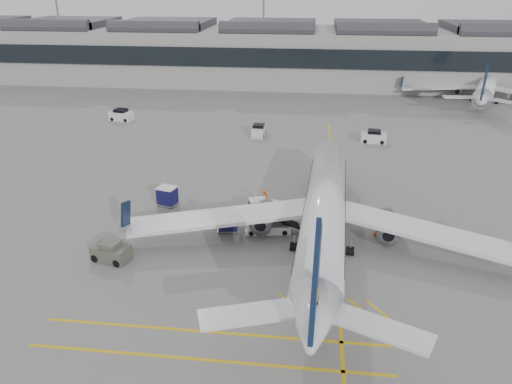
# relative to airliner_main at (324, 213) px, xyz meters

# --- Properties ---
(ground) EXTENTS (220.00, 220.00, 0.00)m
(ground) POSITION_rel_airliner_main_xyz_m (-8.88, -2.49, -2.81)
(ground) COLOR gray
(ground) RESTS_ON ground
(terminal) EXTENTS (200.00, 20.45, 12.40)m
(terminal) POSITION_rel_airliner_main_xyz_m (-8.88, 69.44, 3.33)
(terminal) COLOR #9E9E99
(terminal) RESTS_ON ground
(light_masts) EXTENTS (113.00, 0.60, 25.45)m
(light_masts) POSITION_rel_airliner_main_xyz_m (-10.55, 83.51, 11.68)
(light_masts) COLOR slate
(light_masts) RESTS_ON ground
(apron_markings) EXTENTS (0.25, 60.00, 0.01)m
(apron_markings) POSITION_rel_airliner_main_xyz_m (1.12, 7.51, -2.80)
(apron_markings) COLOR gold
(apron_markings) RESTS_ON ground
(airliner_main) EXTENTS (32.85, 35.95, 9.55)m
(airliner_main) POSITION_rel_airliner_main_xyz_m (0.00, 0.00, 0.00)
(airliner_main) COLOR white
(airliner_main) RESTS_ON ground
(airliner_far) EXTENTS (28.14, 31.18, 8.67)m
(airliner_far) POSITION_rel_airliner_main_xyz_m (29.37, 56.43, -0.26)
(airliner_far) COLOR white
(airliner_far) RESTS_ON ground
(belt_loader) EXTENTS (4.92, 2.11, 1.96)m
(belt_loader) POSITION_rel_airliner_main_xyz_m (-4.93, 1.47, -2.23)
(belt_loader) COLOR silver
(belt_loader) RESTS_ON ground
(baggage_cart_a) EXTENTS (2.01, 1.73, 1.94)m
(baggage_cart_a) POSITION_rel_airliner_main_xyz_m (-8.29, 1.23, -1.77)
(baggage_cart_a) COLOR gray
(baggage_cart_a) RESTS_ON ground
(baggage_cart_b) EXTENTS (2.00, 1.77, 1.82)m
(baggage_cart_b) POSITION_rel_airliner_main_xyz_m (-4.81, 3.58, -1.83)
(baggage_cart_b) COLOR gray
(baggage_cart_b) RESTS_ON ground
(baggage_cart_c) EXTENTS (2.01, 1.82, 1.77)m
(baggage_cart_c) POSITION_rel_airliner_main_xyz_m (-6.02, 4.27, -1.86)
(baggage_cart_c) COLOR gray
(baggage_cart_c) RESTS_ON ground
(baggage_cart_d) EXTENTS (2.14, 1.92, 1.90)m
(baggage_cart_d) POSITION_rel_airliner_main_xyz_m (-15.11, 5.82, -1.79)
(baggage_cart_d) COLOR gray
(baggage_cart_d) RESTS_ON ground
(ramp_agent_a) EXTENTS (0.75, 0.83, 1.91)m
(ramp_agent_a) POSITION_rel_airliner_main_xyz_m (-5.54, 6.23, -1.85)
(ramp_agent_a) COLOR #E84E0C
(ramp_agent_a) RESTS_ON ground
(ramp_agent_b) EXTENTS (0.99, 0.94, 1.60)m
(ramp_agent_b) POSITION_rel_airliner_main_xyz_m (-5.82, 3.35, -2.01)
(ramp_agent_b) COLOR orange
(ramp_agent_b) RESTS_ON ground
(pushback_tug) EXTENTS (3.21, 2.41, 1.60)m
(pushback_tug) POSITION_rel_airliner_main_xyz_m (-16.64, -4.75, -2.09)
(pushback_tug) COLOR #525548
(pushback_tug) RESTS_ON ground
(safety_cone_nose) EXTENTS (0.40, 0.40, 0.56)m
(safety_cone_nose) POSITION_rel_airliner_main_xyz_m (0.84, 20.44, -2.53)
(safety_cone_nose) COLOR #F24C0A
(safety_cone_nose) RESTS_ON ground
(safety_cone_engine) EXTENTS (0.36, 0.36, 0.50)m
(safety_cone_engine) POSITION_rel_airliner_main_xyz_m (4.51, 1.75, -2.56)
(safety_cone_engine) COLOR #F24C0A
(safety_cone_engine) RESTS_ON ground
(service_van_left) EXTENTS (3.81, 2.41, 1.82)m
(service_van_left) POSITION_rel_airliner_main_xyz_m (-31.16, 35.74, -1.99)
(service_van_left) COLOR silver
(service_van_left) RESTS_ON ground
(service_van_mid) EXTENTS (1.75, 3.31, 1.67)m
(service_van_mid) POSITION_rel_airliner_main_xyz_m (-8.87, 30.10, -2.06)
(service_van_mid) COLOR silver
(service_van_mid) RESTS_ON ground
(service_van_right) EXTENTS (3.47, 1.94, 1.72)m
(service_van_right) POSITION_rel_airliner_main_xyz_m (6.95, 28.92, -2.04)
(service_van_right) COLOR silver
(service_van_right) RESTS_ON ground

